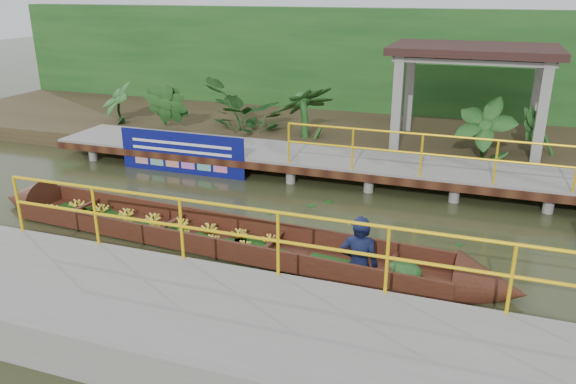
% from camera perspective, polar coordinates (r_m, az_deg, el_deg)
% --- Properties ---
extents(ground, '(80.00, 80.00, 0.00)m').
position_cam_1_polar(ground, '(11.57, 0.56, -3.76)').
color(ground, '#2A2E17').
rests_on(ground, ground).
extents(land_strip, '(30.00, 8.00, 0.45)m').
position_cam_1_polar(land_strip, '(18.39, 8.19, 5.90)').
color(land_strip, '#332A19').
rests_on(land_strip, ground).
extents(far_dock, '(16.00, 2.06, 1.66)m').
position_cam_1_polar(far_dock, '(14.49, 5.04, 3.17)').
color(far_dock, gray).
rests_on(far_dock, ground).
extents(near_dock, '(18.00, 2.40, 1.73)m').
position_cam_1_polar(near_dock, '(7.67, -2.62, -14.76)').
color(near_dock, gray).
rests_on(near_dock, ground).
extents(pavilion, '(4.40, 3.00, 3.00)m').
position_cam_1_polar(pavilion, '(16.43, 18.32, 12.62)').
color(pavilion, gray).
rests_on(pavilion, ground).
extents(foliage_backdrop, '(30.00, 0.80, 4.00)m').
position_cam_1_polar(foliage_backdrop, '(20.48, 9.90, 12.32)').
color(foliage_backdrop, '#164518').
rests_on(foliage_backdrop, ground).
extents(vendor_boat, '(11.13, 1.79, 2.37)m').
position_cam_1_polar(vendor_boat, '(10.73, -5.68, -4.35)').
color(vendor_boat, '#3A150F').
rests_on(vendor_boat, ground).
extents(blue_banner, '(3.61, 0.04, 1.13)m').
position_cam_1_polar(blue_banner, '(15.09, -10.77, 3.89)').
color(blue_banner, navy).
rests_on(blue_banner, ground).
extents(tropical_plants, '(14.05, 1.05, 1.31)m').
position_cam_1_polar(tropical_plants, '(16.55, 0.79, 7.65)').
color(tropical_plants, '#164518').
rests_on(tropical_plants, ground).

